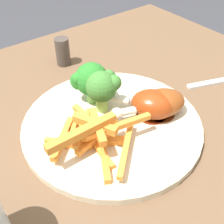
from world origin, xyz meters
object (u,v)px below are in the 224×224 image
object	(u,v)px
dinner_plate	(112,124)
broccoli_floret_middle	(103,86)
dining_table	(81,172)
chicken_drumstick_near	(159,104)
carrot_fries_pile	(93,135)
chicken_drumstick_far	(150,104)
broccoli_floret_front	(89,80)
pepper_shaker	(63,52)

from	to	relation	value
dinner_plate	broccoli_floret_middle	world-z (taller)	broccoli_floret_middle
dining_table	chicken_drumstick_near	xyz separation A→B (m)	(-0.12, 0.07, 0.16)
broccoli_floret_middle	carrot_fries_pile	distance (m)	0.09
chicken_drumstick_far	broccoli_floret_middle	bearing A→B (deg)	-48.34
chicken_drumstick_near	carrot_fries_pile	bearing A→B (deg)	-3.18
dining_table	dinner_plate	size ratio (longest dim) A/B	3.30
broccoli_floret_front	pepper_shaker	world-z (taller)	broccoli_floret_front
dining_table	chicken_drumstick_near	size ratio (longest dim) A/B	7.42
chicken_drumstick_near	dining_table	bearing A→B (deg)	-31.17
carrot_fries_pile	chicken_drumstick_far	bearing A→B (deg)	-179.50
carrot_fries_pile	chicken_drumstick_near	bearing A→B (deg)	176.82
dinner_plate	broccoli_floret_front	xyz separation A→B (m)	(-0.00, -0.07, 0.05)
broccoli_floret_front	broccoli_floret_middle	distance (m)	0.03
chicken_drumstick_near	dinner_plate	bearing A→B (deg)	-23.17
carrot_fries_pile	chicken_drumstick_near	xyz separation A→B (m)	(-0.13, 0.01, -0.00)
dining_table	chicken_drumstick_near	distance (m)	0.21
dining_table	broccoli_floret_middle	bearing A→B (deg)	173.77
dining_table	chicken_drumstick_far	distance (m)	0.20
dining_table	broccoli_floret_front	xyz separation A→B (m)	(-0.05, -0.03, 0.18)
dining_table	dinner_plate	distance (m)	0.15
chicken_drumstick_far	pepper_shaker	world-z (taller)	pepper_shaker
carrot_fries_pile	chicken_drumstick_far	world-z (taller)	carrot_fries_pile
dining_table	chicken_drumstick_far	xyz separation A→B (m)	(-0.10, 0.06, 0.16)
dinner_plate	chicken_drumstick_near	size ratio (longest dim) A/B	2.25
carrot_fries_pile	pepper_shaker	bearing A→B (deg)	-110.48
dining_table	carrot_fries_pile	size ratio (longest dim) A/B	6.01
dining_table	broccoli_floret_middle	size ratio (longest dim) A/B	13.13
broccoli_floret_front	broccoli_floret_middle	xyz separation A→B (m)	(-0.01, 0.03, 0.00)
dining_table	pepper_shaker	xyz separation A→B (m)	(-0.08, -0.18, 0.16)
dinner_plate	pepper_shaker	bearing A→B (deg)	-99.80
dining_table	dinner_plate	world-z (taller)	dinner_plate
pepper_shaker	broccoli_floret_front	bearing A→B (deg)	77.08
broccoli_floret_front	chicken_drumstick_near	size ratio (longest dim) A/B	0.56
chicken_drumstick_near	chicken_drumstick_far	distance (m)	0.02
pepper_shaker	chicken_drumstick_far	bearing A→B (deg)	94.99
dinner_plate	chicken_drumstick_near	bearing A→B (deg)	156.83
dining_table	carrot_fries_pile	bearing A→B (deg)	83.05
broccoli_floret_middle	chicken_drumstick_near	xyz separation A→B (m)	(-0.06, 0.07, -0.03)
broccoli_floret_front	carrot_fries_pile	world-z (taller)	broccoli_floret_front
chicken_drumstick_far	pepper_shaker	xyz separation A→B (m)	(0.02, -0.24, -0.00)
broccoli_floret_middle	carrot_fries_pile	bearing A→B (deg)	43.43
broccoli_floret_middle	carrot_fries_pile	world-z (taller)	broccoli_floret_middle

